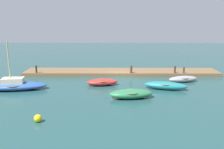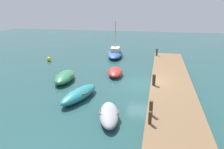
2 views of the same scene
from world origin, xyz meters
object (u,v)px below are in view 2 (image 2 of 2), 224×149
object	(u,v)px
sailboat_blue	(115,53)
mooring_post_mid_west	(151,108)
dinghy_red	(115,72)
rowboat_teal	(79,94)
marker_buoy	(49,59)
mooring_post_west	(150,118)
rowboat_grey	(109,114)
rowboat_green	(65,77)
mooring_post_east	(157,52)
mooring_post_mid_east	(154,80)

from	to	relation	value
sailboat_blue	mooring_post_mid_west	distance (m)	17.73
sailboat_blue	dinghy_red	bearing A→B (deg)	-176.51
rowboat_teal	marker_buoy	world-z (taller)	rowboat_teal
mooring_post_west	mooring_post_mid_west	xyz separation A→B (m)	(1.06, 0.00, 0.07)
rowboat_grey	dinghy_red	world-z (taller)	dinghy_red
rowboat_green	mooring_post_mid_west	xyz separation A→B (m)	(-5.76, -7.98, 0.47)
mooring_post_west	mooring_post_mid_west	world-z (taller)	mooring_post_mid_west
marker_buoy	dinghy_red	bearing A→B (deg)	-113.06
mooring_post_mid_west	rowboat_green	bearing A→B (deg)	54.17
mooring_post_east	marker_buoy	distance (m)	13.65
mooring_post_mid_west	marker_buoy	bearing A→B (deg)	46.48
rowboat_grey	sailboat_blue	distance (m)	17.42
rowboat_grey	rowboat_teal	size ratio (longest dim) A/B	0.81
rowboat_green	rowboat_teal	world-z (taller)	rowboat_green
rowboat_grey	mooring_post_east	xyz separation A→B (m)	(16.78, -2.45, 0.55)
rowboat_teal	rowboat_grey	bearing A→B (deg)	-118.07
mooring_post_mid_west	marker_buoy	xyz separation A→B (m)	(12.34, 12.99, -0.60)
mooring_post_west	marker_buoy	size ratio (longest dim) A/B	1.36
rowboat_green	mooring_post_mid_east	bearing A→B (deg)	-102.17
sailboat_blue	rowboat_grey	bearing A→B (deg)	-177.67
mooring_post_east	rowboat_green	bearing A→B (deg)	143.32
mooring_post_mid_west	dinghy_red	bearing A→B (deg)	24.48
mooring_post_west	mooring_post_east	size ratio (longest dim) A/B	0.80
rowboat_green	mooring_post_mid_west	bearing A→B (deg)	-133.90
mooring_post_west	mooring_post_mid_west	bearing A→B (deg)	0.00
rowboat_grey	mooring_post_mid_east	size ratio (longest dim) A/B	3.91
mooring_post_east	sailboat_blue	bearing A→B (deg)	86.20
mooring_post_mid_east	sailboat_blue	bearing A→B (deg)	25.39
rowboat_green	mooring_post_west	size ratio (longest dim) A/B	5.56
rowboat_teal	mooring_post_east	size ratio (longest dim) A/B	4.80
mooring_post_west	mooring_post_mid_east	xyz separation A→B (m)	(6.25, 0.00, 0.09)
rowboat_grey	mooring_post_mid_east	world-z (taller)	mooring_post_mid_east
rowboat_teal	mooring_post_west	size ratio (longest dim) A/B	5.97
rowboat_teal	mooring_post_mid_west	xyz separation A→B (m)	(-2.20, -5.27, 0.49)
sailboat_blue	marker_buoy	xyz separation A→B (m)	(-4.50, 7.46, -0.20)
mooring_post_west	marker_buoy	xyz separation A→B (m)	(13.40, 12.99, -0.53)
marker_buoy	rowboat_teal	bearing A→B (deg)	-142.71
rowboat_teal	mooring_post_west	distance (m)	6.21
mooring_post_west	marker_buoy	bearing A→B (deg)	44.12
sailboat_blue	mooring_post_mid_east	world-z (taller)	sailboat_blue
rowboat_grey	marker_buoy	xyz separation A→B (m)	(12.64, 10.54, -0.07)
rowboat_grey	marker_buoy	size ratio (longest dim) A/B	6.58
rowboat_teal	mooring_post_mid_west	bearing A→B (deg)	-99.13
rowboat_green	sailboat_blue	world-z (taller)	sailboat_blue
sailboat_blue	mooring_post_mid_west	size ratio (longest dim) A/B	7.17
dinghy_red	mooring_post_east	xyz separation A→B (m)	(8.03, -3.85, 0.53)
rowboat_green	marker_buoy	xyz separation A→B (m)	(6.58, 5.01, -0.14)
dinghy_red	marker_buoy	xyz separation A→B (m)	(3.89, 9.15, -0.08)
rowboat_green	mooring_post_east	world-z (taller)	mooring_post_east
mooring_post_mid_west	mooring_post_mid_east	bearing A→B (deg)	0.00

